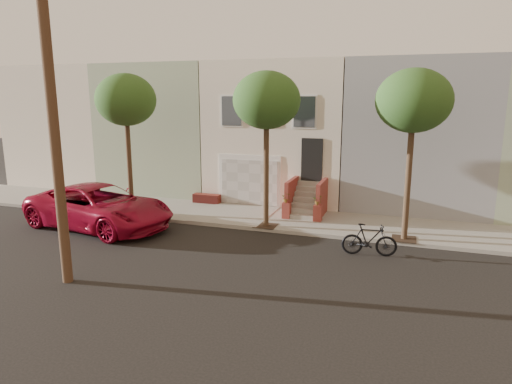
% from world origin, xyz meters
% --- Properties ---
extents(ground, '(90.00, 90.00, 0.00)m').
position_xyz_m(ground, '(0.00, 0.00, 0.00)').
color(ground, black).
rests_on(ground, ground).
extents(sidewalk, '(40.00, 3.70, 0.15)m').
position_xyz_m(sidewalk, '(0.00, 5.35, 0.07)').
color(sidewalk, gray).
rests_on(sidewalk, ground).
extents(house_row, '(33.10, 11.70, 7.00)m').
position_xyz_m(house_row, '(0.00, 11.19, 3.64)').
color(house_row, beige).
rests_on(house_row, sidewalk).
extents(tree_left, '(2.70, 2.57, 6.30)m').
position_xyz_m(tree_left, '(-5.50, 3.90, 5.26)').
color(tree_left, '#2D2116').
rests_on(tree_left, sidewalk).
extents(tree_mid, '(2.70, 2.57, 6.30)m').
position_xyz_m(tree_mid, '(1.00, 3.90, 5.26)').
color(tree_mid, '#2D2116').
rests_on(tree_mid, sidewalk).
extents(tree_right, '(2.70, 2.57, 6.30)m').
position_xyz_m(tree_right, '(6.50, 3.90, 5.26)').
color(tree_right, '#2D2116').
rests_on(tree_right, sidewalk).
extents(utility_pole, '(23.60, 1.22, 10.00)m').
position_xyz_m(utility_pole, '(8.00, -3.20, 5.19)').
color(utility_pole, '#3F2A1D').
rests_on(utility_pole, ground).
extents(pickup_truck, '(6.96, 4.06, 1.82)m').
position_xyz_m(pickup_truck, '(-5.70, 1.87, 0.91)').
color(pickup_truck, maroon).
rests_on(pickup_truck, ground).
extents(motorcycle, '(1.95, 0.77, 1.14)m').
position_xyz_m(motorcycle, '(5.36, 2.05, 0.57)').
color(motorcycle, black).
rests_on(motorcycle, ground).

